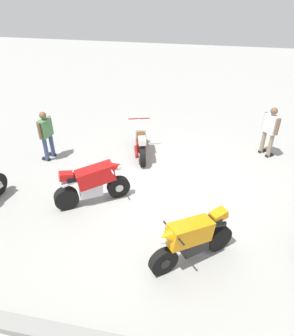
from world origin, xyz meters
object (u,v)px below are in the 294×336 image
Objects in this scene: motorcycle_orange_sportbike at (192,238)px; motorcycle_cream_vintage at (140,141)px; person_in_green_shirt at (46,133)px; motorcycle_red_sportbike at (93,183)px; person_in_white_shirt at (270,129)px.

motorcycle_cream_vintage is at bearing -104.60° from motorcycle_orange_sportbike.
person_in_green_shirt is at bearing -74.83° from motorcycle_orange_sportbike.
person_in_white_shirt is (-4.62, -3.44, 0.32)m from motorcycle_red_sportbike.
motorcycle_red_sportbike is at bearing -68.94° from motorcycle_orange_sportbike.
motorcycle_red_sportbike is 2.73m from motorcycle_cream_vintage.
motorcycle_red_sportbike is 1.08× the size of motorcycle_orange_sportbike.
motorcycle_orange_sportbike is at bearing -171.47° from motorcycle_cream_vintage.
person_in_white_shirt reaches higher than person_in_green_shirt.
motorcycle_cream_vintage is at bearing -154.10° from person_in_green_shirt.
motorcycle_red_sportbike and motorcycle_orange_sportbike have the same top height.
motorcycle_orange_sportbike is 5.76m from person_in_green_shirt.
person_in_green_shirt is (2.78, 0.81, 0.40)m from motorcycle_cream_vintage.
motorcycle_cream_vintage is 4.07m from person_in_white_shirt.
motorcycle_orange_sportbike is at bearing -150.16° from person_in_white_shirt.
person_in_green_shirt reaches higher than motorcycle_cream_vintage.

